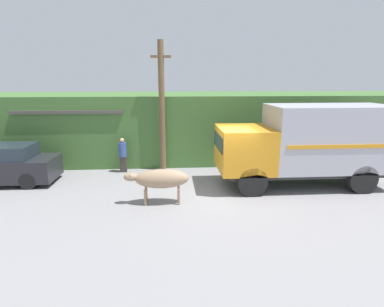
{
  "coord_description": "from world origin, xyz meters",
  "views": [
    {
      "loc": [
        -1.81,
        -10.6,
        4.2
      ],
      "look_at": [
        -1.07,
        -0.02,
        1.59
      ],
      "focal_mm": 28.0,
      "sensor_mm": 36.0,
      "label": 1
    }
  ],
  "objects_px": {
    "brown_cow": "(160,179)",
    "utility_pole": "(162,106)",
    "parked_suv": "(2,165)",
    "cargo_truck": "(309,142)",
    "pedestrian_on_hill": "(123,154)"
  },
  "relations": [
    {
      "from": "brown_cow",
      "to": "parked_suv",
      "type": "xyz_separation_m",
      "value": [
        -6.58,
        2.49,
        -0.09
      ]
    },
    {
      "from": "brown_cow",
      "to": "cargo_truck",
      "type": "bearing_deg",
      "value": 5.52
    },
    {
      "from": "cargo_truck",
      "to": "pedestrian_on_hill",
      "type": "relative_size",
      "value": 4.22
    },
    {
      "from": "cargo_truck",
      "to": "pedestrian_on_hill",
      "type": "bearing_deg",
      "value": 165.17
    },
    {
      "from": "parked_suv",
      "to": "utility_pole",
      "type": "xyz_separation_m",
      "value": [
        6.56,
        1.55,
        2.26
      ]
    },
    {
      "from": "cargo_truck",
      "to": "brown_cow",
      "type": "relative_size",
      "value": 3.07
    },
    {
      "from": "cargo_truck",
      "to": "utility_pole",
      "type": "xyz_separation_m",
      "value": [
        -5.87,
        2.58,
        1.27
      ]
    },
    {
      "from": "brown_cow",
      "to": "utility_pole",
      "type": "height_order",
      "value": "utility_pole"
    },
    {
      "from": "cargo_truck",
      "to": "brown_cow",
      "type": "xyz_separation_m",
      "value": [
        -5.86,
        -1.45,
        -0.9
      ]
    },
    {
      "from": "parked_suv",
      "to": "pedestrian_on_hill",
      "type": "height_order",
      "value": "parked_suv"
    },
    {
      "from": "brown_cow",
      "to": "pedestrian_on_hill",
      "type": "distance_m",
      "value": 4.23
    },
    {
      "from": "cargo_truck",
      "to": "parked_suv",
      "type": "distance_m",
      "value": 12.52
    },
    {
      "from": "parked_suv",
      "to": "utility_pole",
      "type": "height_order",
      "value": "utility_pole"
    },
    {
      "from": "parked_suv",
      "to": "utility_pole",
      "type": "bearing_deg",
      "value": 12.17
    },
    {
      "from": "brown_cow",
      "to": "parked_suv",
      "type": "relative_size",
      "value": 0.51
    }
  ]
}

